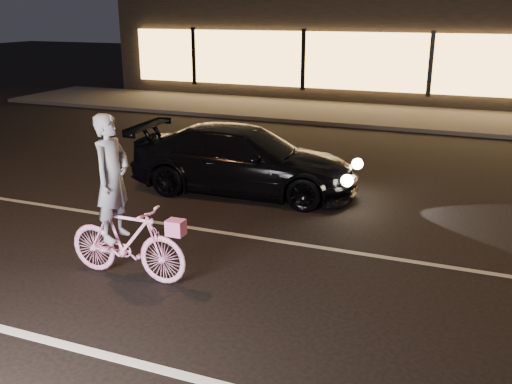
% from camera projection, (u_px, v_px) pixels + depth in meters
% --- Properties ---
extents(ground, '(90.00, 90.00, 0.00)m').
position_uv_depth(ground, '(291.00, 314.00, 6.63)').
color(ground, black).
rests_on(ground, ground).
extents(lane_stripe_far, '(60.00, 0.10, 0.01)m').
position_uv_depth(lane_stripe_far, '(334.00, 250.00, 8.40)').
color(lane_stripe_far, gray).
rests_on(lane_stripe_far, ground).
extents(sidewalk, '(30.00, 4.00, 0.12)m').
position_uv_depth(sidewalk, '(420.00, 118.00, 18.10)').
color(sidewalk, '#383533').
rests_on(sidewalk, ground).
extents(storefront, '(25.40, 8.42, 4.20)m').
position_uv_depth(storefront, '(442.00, 41.00, 22.73)').
color(storefront, black).
rests_on(storefront, ground).
extents(cyclist, '(1.72, 0.59, 2.17)m').
position_uv_depth(cyclist, '(123.00, 222.00, 7.33)').
color(cyclist, '#FF33A4').
rests_on(cyclist, ground).
extents(sedan, '(4.46, 2.03, 1.26)m').
position_uv_depth(sedan, '(244.00, 160.00, 10.89)').
color(sedan, black).
rests_on(sedan, ground).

